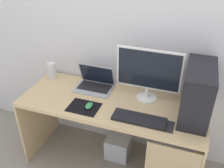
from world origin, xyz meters
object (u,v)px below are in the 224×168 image
(pc_tower, at_px, (197,92))
(subwoofer, at_px, (119,146))
(keyboard, at_px, (139,119))
(laptop, at_px, (95,84))
(mouse_left, at_px, (89,106))
(monitor, at_px, (148,73))
(cell_phone, at_px, (169,127))
(speaker, at_px, (52,71))

(pc_tower, bearing_deg, subwoofer, 175.57)
(keyboard, xyz_separation_m, subwoofer, (-0.25, 0.26, -0.62))
(keyboard, bearing_deg, laptop, 147.06)
(mouse_left, xyz_separation_m, subwoofer, (0.19, 0.24, -0.63))
(mouse_left, relative_size, subwoofer, 0.41)
(mouse_left, bearing_deg, subwoofer, 52.38)
(monitor, bearing_deg, keyboard, -87.83)
(keyboard, relative_size, cell_phone, 3.23)
(monitor, height_order, keyboard, monitor)
(pc_tower, xyz_separation_m, monitor, (-0.40, 0.10, 0.05))
(mouse_left, xyz_separation_m, cell_phone, (0.67, -0.02, -0.02))
(pc_tower, xyz_separation_m, laptop, (-0.90, 0.12, -0.17))
(pc_tower, bearing_deg, keyboard, -151.30)
(keyboard, bearing_deg, pc_tower, 28.70)
(mouse_left, distance_m, cell_phone, 0.67)
(cell_phone, xyz_separation_m, subwoofer, (-0.48, 0.27, -0.62))
(pc_tower, relative_size, monitor, 0.88)
(speaker, distance_m, keyboard, 1.05)
(laptop, distance_m, subwoofer, 0.71)
(keyboard, xyz_separation_m, cell_phone, (0.23, -0.00, -0.01))
(laptop, height_order, mouse_left, laptop)
(speaker, bearing_deg, subwoofer, -7.53)
(pc_tower, height_order, subwoofer, pc_tower)
(monitor, xyz_separation_m, mouse_left, (-0.42, -0.29, -0.24))
(pc_tower, height_order, speaker, pc_tower)
(laptop, bearing_deg, pc_tower, -7.37)
(pc_tower, height_order, mouse_left, pc_tower)
(pc_tower, relative_size, mouse_left, 5.00)
(monitor, height_order, laptop, monitor)
(pc_tower, distance_m, subwoofer, 1.04)
(laptop, relative_size, cell_phone, 2.65)
(keyboard, height_order, mouse_left, mouse_left)
(pc_tower, bearing_deg, monitor, 166.30)
(monitor, relative_size, speaker, 3.31)
(laptop, distance_m, speaker, 0.48)
(monitor, distance_m, laptop, 0.54)
(keyboard, bearing_deg, mouse_left, 177.35)
(laptop, xyz_separation_m, mouse_left, (0.08, -0.31, -0.02))
(monitor, relative_size, laptop, 1.59)
(subwoofer, bearing_deg, cell_phone, -29.15)
(monitor, bearing_deg, laptop, 177.88)
(pc_tower, height_order, cell_phone, pc_tower)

